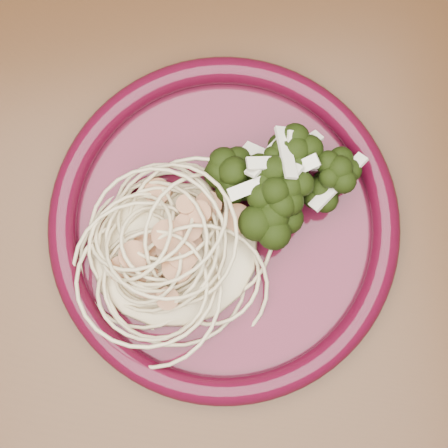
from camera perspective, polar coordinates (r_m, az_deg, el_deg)
dining_table at (r=0.63m, az=-0.10°, el=5.08°), size 1.20×0.80×0.75m
dinner_plate at (r=0.51m, az=0.00°, el=-0.15°), size 0.37×0.37×0.02m
spaghetti_pile at (r=0.50m, az=-4.65°, el=-2.62°), size 0.17×0.16×0.03m
scallop_cluster at (r=0.47m, az=-4.99°, el=-2.21°), size 0.15×0.15×0.04m
broccoli_pile at (r=0.50m, az=5.72°, el=3.46°), size 0.14×0.18×0.05m
onion_garnish at (r=0.47m, az=6.11°, el=4.26°), size 0.10×0.12×0.05m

